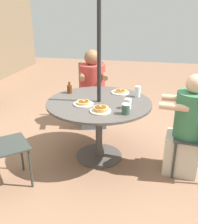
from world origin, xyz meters
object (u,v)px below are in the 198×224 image
Objects in this scene: patio_table at (99,111)px; pancake_plate_a at (83,103)px; pancake_plate_b at (120,92)px; diner_south at (186,130)px; patio_chair_north at (92,88)px; diner_north at (93,92)px; pancake_plate_c at (101,110)px; drinking_glass_a at (128,104)px; coffee_cup at (126,109)px; syrup_bottle at (70,89)px; drinking_glass_b at (138,92)px.

pancake_plate_a is (-0.14, 0.15, 0.14)m from patio_table.
diner_south is at bearing -121.11° from pancake_plate_b.
patio_chair_north is at bearing 54.18° from diner_south.
pancake_plate_c is (-1.23, -0.38, 0.23)m from diner_north.
diner_south reaches higher than drinking_glass_a.
patio_chair_north is at bearing 17.73° from patio_table.
patio_chair_north is (1.10, 0.35, -0.08)m from patio_table.
patio_table is 5.45× the size of pancake_plate_a.
pancake_plate_c is 2.07× the size of drinking_glass_a.
pancake_plate_b is 0.68m from coffee_cup.
drinking_glass_a is (-0.50, -0.15, 0.04)m from pancake_plate_b.
pancake_plate_a is at bearing -142.80° from syrup_bottle.
pancake_plate_c is (-0.30, -0.08, 0.14)m from patio_table.
pancake_plate_a is 2.07× the size of drinking_glass_a.
diner_south is at bearing -103.61° from syrup_bottle.
patio_chair_north is at bearing 29.16° from drinking_glass_a.
patio_chair_north is at bearing 42.34° from drinking_glass_b.
drinking_glass_b is (0.56, -0.08, 0.01)m from coffee_cup.
diner_north is 0.79m from pancake_plate_b.
diner_north is (-0.17, -0.05, -0.01)m from patio_chair_north.
coffee_cup is at bearing 99.50° from diner_north.
pancake_plate_a is at bearing 80.31° from diner_north.
pancake_plate_a is 0.60m from pancake_plate_b.
syrup_bottle is (0.23, 0.42, 0.17)m from patio_table.
syrup_bottle is at bearing 43.80° from pancake_plate_c.
diner_north is 5.22× the size of pancake_plate_c.
patio_chair_north is 0.82× the size of diner_south.
patio_chair_north reaches higher than syrup_bottle.
patio_chair_north reaches higher than patio_table.
syrup_bottle is 1.12× the size of drinking_glass_b.
diner_south is (-1.04, -1.27, -0.00)m from diner_north.
drinking_glass_a is at bearing 99.65° from diner_south.
diner_south is 0.71m from coffee_cup.
syrup_bottle is (0.34, 1.39, 0.27)m from diner_south.
patio_chair_north is 4.14× the size of pancake_plate_a.
diner_south is (-0.11, -0.97, -0.09)m from patio_table.
diner_south is at bearing -96.59° from patio_table.
drinking_glass_b reaches higher than pancake_plate_b.
diner_north is 1.03× the size of diner_south.
pancake_plate_c is at bearing -165.10° from patio_table.
diner_north is 10.80× the size of drinking_glass_a.
diner_south is at bearing -73.17° from coffee_cup.
pancake_plate_a is at bearing 54.67° from pancake_plate_c.
drinking_glass_b is at bearing -55.00° from pancake_plate_a.
pancake_plate_b is (-0.74, -0.55, 0.22)m from patio_chair_north.
pancake_plate_a is (-1.07, -0.15, 0.22)m from diner_north.
patio_table is 8.35× the size of syrup_bottle.
diner_south is 0.68m from drinking_glass_a.
patio_table is at bearing -47.09° from pancake_plate_a.
drinking_glass_b reaches higher than drinking_glass_a.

